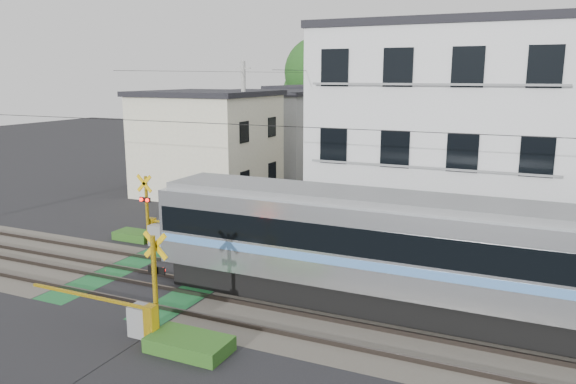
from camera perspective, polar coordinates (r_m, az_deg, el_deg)
The scene contains 11 objects.
ground at distance 20.88m, azimuth -13.61°, elevation -8.78°, with size 120.00×120.00×0.00m, color black.
track_bed at distance 20.87m, azimuth -13.62°, elevation -8.69°, with size 120.00×120.00×0.14m.
crossing_signal_near at distance 16.47m, azimuth -14.49°, elevation -11.88°, with size 4.74×0.65×3.09m.
crossing_signal_far at distance 24.93m, azimuth -13.20°, elevation -3.67°, with size 4.74×0.65×3.09m.
apartment_block at distance 25.15m, azimuth 15.83°, elevation 5.49°, with size 10.20×8.36×9.30m.
houses_row at distance 43.07m, azimuth 8.31°, elevation 6.37°, with size 22.07×31.35×6.80m.
tree_hill at distance 65.21m, azimuth 13.46°, elevation 10.30°, with size 40.00×12.71×11.69m.
catenary at distance 16.89m, azimuth 2.06°, elevation -0.26°, with size 60.00×5.04×7.00m.
utility_poles at distance 40.63m, azimuth 5.39°, elevation 7.30°, with size 7.90×42.00×8.00m.
pedestrian at distance 50.72m, azimuth 9.44°, elevation 4.31°, with size 0.56×0.37×1.53m, color #28232C.
weed_patches at distance 19.76m, azimuth -9.74°, elevation -9.24°, with size 10.25×8.80×0.40m.
Camera 1 is at (12.34, -15.22, 7.22)m, focal length 35.00 mm.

